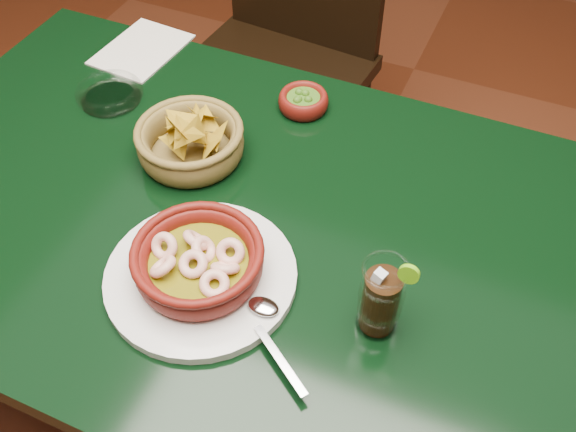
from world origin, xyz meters
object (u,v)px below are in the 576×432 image
at_px(shrimp_plate, 200,266).
at_px(cola_drink, 381,298).
at_px(dining_table, 219,244).
at_px(chip_basket, 191,141).
at_px(dining_chair, 280,51).

distance_m(shrimp_plate, cola_drink, 0.26).
xyz_separation_m(dining_table, cola_drink, (0.31, -0.11, 0.16)).
height_order(chip_basket, cola_drink, cola_drink).
xyz_separation_m(dining_chair, chip_basket, (0.11, -0.62, 0.23)).
bearing_deg(cola_drink, shrimp_plate, -173.28).
xyz_separation_m(shrimp_plate, cola_drink, (0.26, 0.03, 0.03)).
xyz_separation_m(chip_basket, cola_drink, (0.40, -0.20, 0.03)).
relative_size(chip_basket, cola_drink, 1.49).
xyz_separation_m(dining_chair, cola_drink, (0.52, -0.82, 0.26)).
distance_m(dining_table, dining_chair, 0.75).
bearing_deg(chip_basket, shrimp_plate, -57.93).
distance_m(dining_table, cola_drink, 0.37).
bearing_deg(cola_drink, dining_chair, 122.17).
height_order(shrimp_plate, cola_drink, cola_drink).
relative_size(dining_table, dining_chair, 1.20).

